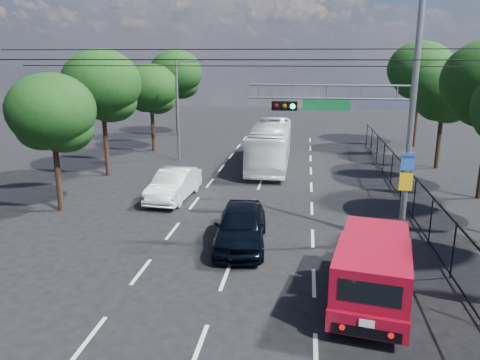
% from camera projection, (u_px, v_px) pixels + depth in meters
% --- Properties ---
extents(ground, '(120.00, 120.00, 0.00)m').
position_uv_depth(ground, '(199.00, 346.00, 12.16)').
color(ground, black).
rests_on(ground, ground).
extents(lane_markings, '(6.12, 38.00, 0.01)m').
position_uv_depth(lane_markings, '(256.00, 195.00, 25.56)').
color(lane_markings, beige).
rests_on(lane_markings, ground).
extents(signal_mast, '(6.43, 0.39, 9.50)m').
position_uv_depth(signal_mast, '(379.00, 113.00, 17.76)').
color(signal_mast, slate).
rests_on(signal_mast, ground).
extents(streetlight_left, '(2.09, 0.22, 7.08)m').
position_uv_depth(streetlight_left, '(180.00, 106.00, 33.07)').
color(streetlight_left, slate).
rests_on(streetlight_left, ground).
extents(utility_wires, '(22.00, 5.04, 0.74)m').
position_uv_depth(utility_wires, '(244.00, 58.00, 18.77)').
color(utility_wires, black).
rests_on(utility_wires, ground).
extents(fence_right, '(0.06, 34.03, 2.00)m').
position_uv_depth(fence_right, '(409.00, 191.00, 22.53)').
color(fence_right, black).
rests_on(fence_right, ground).
extents(tree_right_d, '(4.32, 4.32, 7.02)m').
position_uv_depth(tree_right_d, '(444.00, 96.00, 30.47)').
color(tree_right_d, black).
rests_on(tree_right_d, ground).
extents(tree_right_e, '(5.28, 5.28, 8.58)m').
position_uv_depth(tree_right_e, '(420.00, 74.00, 37.83)').
color(tree_right_e, black).
rests_on(tree_right_e, ground).
extents(tree_left_b, '(4.08, 4.08, 6.63)m').
position_uv_depth(tree_left_b, '(53.00, 117.00, 21.82)').
color(tree_left_b, black).
rests_on(tree_left_b, ground).
extents(tree_left_c, '(4.80, 4.80, 7.80)m').
position_uv_depth(tree_left_c, '(102.00, 89.00, 28.40)').
color(tree_left_c, black).
rests_on(tree_left_c, ground).
extents(tree_left_d, '(4.20, 4.20, 6.83)m').
position_uv_depth(tree_left_d, '(151.00, 91.00, 36.18)').
color(tree_left_d, black).
rests_on(tree_left_d, ground).
extents(tree_left_e, '(4.92, 4.92, 7.99)m').
position_uv_depth(tree_left_e, '(176.00, 77.00, 43.66)').
color(tree_left_e, black).
rests_on(tree_left_e, ground).
extents(red_pickup, '(2.98, 5.93, 2.11)m').
position_uv_depth(red_pickup, '(373.00, 268.00, 14.06)').
color(red_pickup, black).
rests_on(red_pickup, ground).
extents(navy_hatchback, '(2.28, 4.97, 1.65)m').
position_uv_depth(navy_hatchback, '(241.00, 225.00, 18.51)').
color(navy_hatchback, black).
rests_on(navy_hatchback, ground).
extents(white_bus, '(2.51, 10.48, 2.92)m').
position_uv_depth(white_bus, '(270.00, 145.00, 32.07)').
color(white_bus, white).
rests_on(white_bus, ground).
extents(white_van, '(1.99, 4.88, 1.57)m').
position_uv_depth(white_van, '(174.00, 184.00, 24.63)').
color(white_van, silver).
rests_on(white_van, ground).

